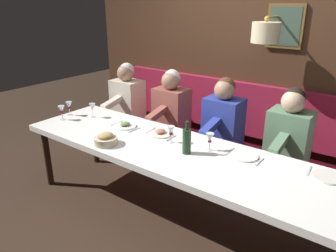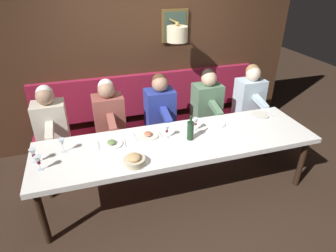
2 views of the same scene
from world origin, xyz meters
name	(u,v)px [view 1 (image 1 of 2)]	position (x,y,z in m)	size (l,w,h in m)	color
ground_plane	(173,216)	(0.00, 0.00, 0.00)	(12.00, 12.00, 0.00)	#332319
dining_table	(174,154)	(0.00, 0.00, 0.68)	(0.90, 3.22, 0.74)	white
banquette_bench	(218,162)	(0.89, 0.00, 0.23)	(0.52, 3.42, 0.45)	maroon
back_wall_panel	(247,59)	(1.46, -0.01, 1.36)	(0.59, 4.62, 2.90)	#422819
diner_near	(289,130)	(0.88, -0.75, 0.82)	(0.60, 0.40, 0.79)	#567A5B
diner_middle	(223,116)	(0.88, -0.04, 0.82)	(0.60, 0.40, 0.79)	#283893
diner_far	(171,104)	(0.88, 0.68, 0.82)	(0.60, 0.40, 0.79)	#934C42
diner_farthest	(127,95)	(0.88, 1.41, 0.82)	(0.60, 0.40, 0.79)	beige
place_setting_0	(328,177)	(0.27, -1.24, 0.75)	(0.24, 0.31, 0.01)	silver
place_setting_1	(160,133)	(0.19, 0.30, 0.75)	(0.24, 0.32, 0.05)	silver
place_setting_2	(244,156)	(0.23, -0.58, 0.75)	(0.24, 0.31, 0.01)	white
place_setting_3	(125,126)	(0.13, 0.74, 0.75)	(0.24, 0.31, 0.05)	white
wine_glass_0	(62,110)	(-0.12, 1.46, 0.86)	(0.07, 0.07, 0.16)	silver
wine_glass_1	(171,131)	(0.10, 0.10, 0.86)	(0.07, 0.07, 0.16)	silver
wine_glass_2	(210,138)	(0.16, -0.27, 0.86)	(0.07, 0.07, 0.16)	silver
wine_glass_3	(92,108)	(0.14, 1.25, 0.86)	(0.07, 0.07, 0.16)	silver
wine_glass_4	(69,106)	(0.02, 1.52, 0.86)	(0.07, 0.07, 0.16)	silver
wine_bottle	(187,141)	(-0.01, -0.14, 0.86)	(0.08, 0.08, 0.30)	#19381E
bread_bowl	(106,139)	(-0.30, 0.57, 0.79)	(0.22, 0.22, 0.12)	beige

